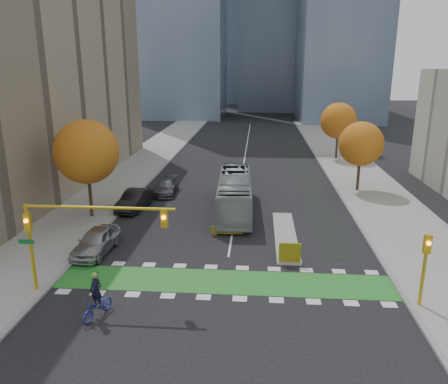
% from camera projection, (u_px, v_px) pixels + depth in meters
% --- Properties ---
extents(ground, '(300.00, 300.00, 0.00)m').
position_uv_depth(ground, '(222.00, 294.00, 24.38)').
color(ground, black).
rests_on(ground, ground).
extents(sidewalk_west, '(7.00, 120.00, 0.15)m').
position_uv_depth(sidewalk_west, '(107.00, 190.00, 44.54)').
color(sidewalk_west, gray).
rests_on(sidewalk_west, ground).
extents(sidewalk_east, '(7.00, 120.00, 0.15)m').
position_uv_depth(sidewalk_east, '(377.00, 196.00, 42.50)').
color(sidewalk_east, gray).
rests_on(sidewalk_east, ground).
extents(curb_west, '(0.30, 120.00, 0.16)m').
position_uv_depth(curb_west, '(140.00, 191.00, 44.27)').
color(curb_west, gray).
rests_on(curb_west, ground).
extents(curb_east, '(0.30, 120.00, 0.16)m').
position_uv_depth(curb_east, '(341.00, 196.00, 42.76)').
color(curb_east, gray).
rests_on(curb_east, ground).
extents(bike_crossing, '(20.00, 3.00, 0.01)m').
position_uv_depth(bike_crossing, '(224.00, 282.00, 25.82)').
color(bike_crossing, '#297D29').
rests_on(bike_crossing, ground).
extents(centre_line, '(0.15, 70.00, 0.01)m').
position_uv_depth(centre_line, '(245.00, 155.00, 62.69)').
color(centre_line, silver).
rests_on(centre_line, ground).
extents(bike_lane_paint, '(2.50, 50.00, 0.01)m').
position_uv_depth(bike_lane_paint, '(305.00, 172.00, 52.55)').
color(bike_lane_paint, black).
rests_on(bike_lane_paint, ground).
extents(median_island, '(1.60, 10.00, 0.16)m').
position_uv_depth(median_island, '(285.00, 235.00, 32.68)').
color(median_island, gray).
rests_on(median_island, ground).
extents(hazard_board, '(1.40, 0.12, 1.30)m').
position_uv_depth(hazard_board, '(290.00, 253.00, 27.88)').
color(hazard_board, yellow).
rests_on(hazard_board, median_island).
extents(building_west, '(16.00, 44.00, 25.00)m').
position_uv_depth(building_west, '(2.00, 64.00, 43.80)').
color(building_west, gray).
rests_on(building_west, ground).
extents(tree_west, '(5.20, 5.20, 8.22)m').
position_uv_depth(tree_west, '(86.00, 152.00, 35.22)').
color(tree_west, '#332114').
rests_on(tree_west, ground).
extents(tree_east_near, '(4.40, 4.40, 7.08)m').
position_uv_depth(tree_east_near, '(361.00, 144.00, 43.20)').
color(tree_east_near, '#332114').
rests_on(tree_east_near, ground).
extents(tree_east_far, '(4.80, 4.80, 7.65)m').
position_uv_depth(tree_east_far, '(338.00, 121.00, 58.38)').
color(tree_east_far, '#332114').
rests_on(tree_east_far, ground).
extents(traffic_signal_west, '(8.53, 0.56, 5.20)m').
position_uv_depth(traffic_signal_west, '(74.00, 226.00, 23.37)').
color(traffic_signal_west, '#BF9914').
rests_on(traffic_signal_west, ground).
extents(traffic_signal_east, '(0.35, 0.43, 4.10)m').
position_uv_depth(traffic_signal_east, '(425.00, 260.00, 22.34)').
color(traffic_signal_east, '#BF9914').
rests_on(traffic_signal_east, ground).
extents(cyclist, '(1.44, 2.27, 2.47)m').
position_uv_depth(cyclist, '(97.00, 302.00, 21.97)').
color(cyclist, '#222C9D').
rests_on(cyclist, ground).
extents(bus, '(3.28, 12.00, 3.31)m').
position_uv_depth(bus, '(235.00, 193.00, 37.81)').
color(bus, '#969A9C').
rests_on(bus, ground).
extents(parked_car_a, '(2.37, 5.07, 1.68)m').
position_uv_depth(parked_car_a, '(96.00, 241.00, 29.62)').
color(parked_car_a, '#9E9DA3').
rests_on(parked_car_a, ground).
extents(parked_car_b, '(2.43, 5.32, 1.69)m').
position_uv_depth(parked_car_b, '(135.00, 200.00, 38.75)').
color(parked_car_b, black).
rests_on(parked_car_b, ground).
extents(parked_car_c, '(2.15, 4.97, 1.43)m').
position_uv_depth(parked_car_c, '(166.00, 187.00, 43.44)').
color(parked_car_c, '#525258').
rests_on(parked_car_c, ground).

